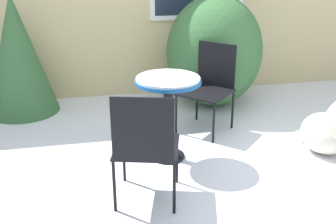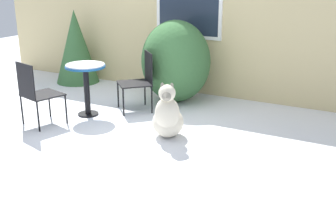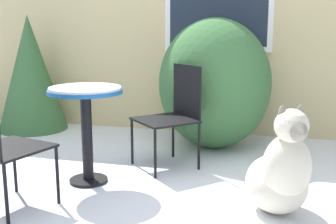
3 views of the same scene
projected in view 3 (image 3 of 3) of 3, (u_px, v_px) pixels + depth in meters
The scene contains 7 objects.
ground_plane at pixel (147, 202), 3.06m from camera, with size 16.00×16.00×0.00m, color white.
house_wall at pixel (203, 17), 4.87m from camera, with size 8.00×0.10×2.69m.
shrub_left at pixel (214, 84), 4.35m from camera, with size 1.16×1.07×1.35m.
evergreen_bush at pixel (30, 73), 5.12m from camera, with size 0.83×0.83×1.40m.
patio_table at pixel (86, 109), 3.34m from camera, with size 0.59×0.59×0.78m.
patio_chair_near_table at pixel (173, 112), 3.78m from camera, with size 0.68×0.68×0.92m.
dog at pixel (280, 174), 2.80m from camera, with size 0.57×0.66×0.77m.
Camera 3 is at (0.87, -2.74, 1.24)m, focal length 45.00 mm.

